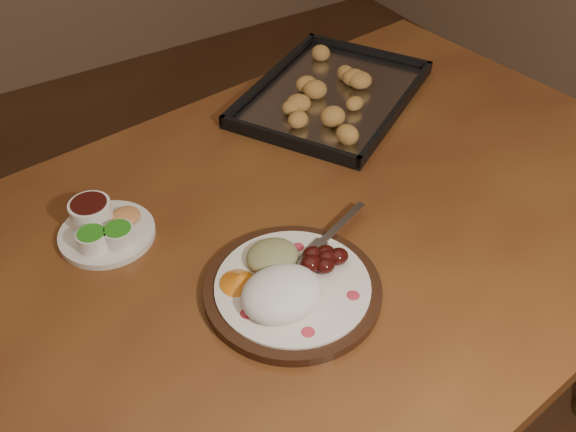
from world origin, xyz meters
TOP-DOWN VIEW (x-y plane):
  - dining_table at (0.15, -0.12)m, footprint 1.60×1.07m
  - dinner_plate at (0.08, -0.23)m, footprint 0.33×0.27m
  - condiment_saucer at (-0.11, 0.04)m, footprint 0.16×0.16m
  - baking_tray at (0.45, 0.19)m, footprint 0.52×0.48m

SIDE VIEW (x-z plane):
  - dining_table at x=0.15m, z-range 0.28..1.03m
  - baking_tray at x=0.45m, z-range 0.74..0.79m
  - condiment_saucer at x=-0.11m, z-range 0.74..0.80m
  - dinner_plate at x=0.08m, z-range 0.74..0.80m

